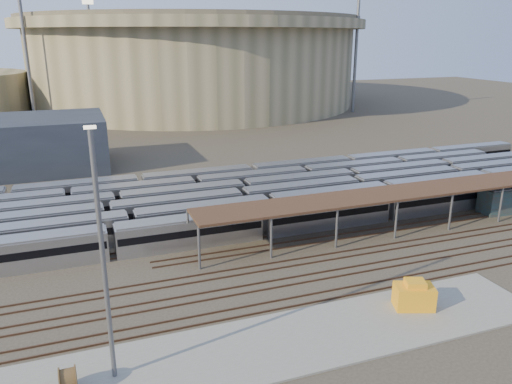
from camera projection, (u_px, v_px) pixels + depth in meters
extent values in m
plane|color=#383026|center=(271.00, 263.00, 57.17)|extent=(420.00, 420.00, 0.00)
cube|color=gray|center=(282.00, 343.00, 42.07)|extent=(50.00, 9.00, 0.20)
cube|color=#AEAEB3|center=(262.00, 223.00, 64.43)|extent=(112.00, 2.90, 3.60)
cube|color=#AEAEB3|center=(270.00, 210.00, 69.12)|extent=(112.00, 2.90, 3.60)
cube|color=#AEAEB3|center=(242.00, 203.00, 72.02)|extent=(112.00, 2.90, 3.60)
cube|color=#AEAEB3|center=(244.00, 193.00, 76.35)|extent=(112.00, 2.90, 3.60)
cube|color=#AEAEB3|center=(197.00, 190.00, 77.98)|extent=(112.00, 2.90, 3.60)
cube|color=#AEAEB3|center=(252.00, 177.00, 85.27)|extent=(112.00, 2.90, 3.60)
cylinder|color=slate|center=(199.00, 248.00, 54.95)|extent=(0.30, 0.30, 5.00)
cylinder|color=slate|center=(188.00, 231.00, 59.79)|extent=(0.30, 0.30, 5.00)
cylinder|color=slate|center=(271.00, 238.00, 57.77)|extent=(0.30, 0.30, 5.00)
cylinder|color=slate|center=(255.00, 222.00, 62.61)|extent=(0.30, 0.30, 5.00)
cylinder|color=slate|center=(337.00, 229.00, 60.60)|extent=(0.30, 0.30, 5.00)
cylinder|color=slate|center=(316.00, 214.00, 65.43)|extent=(0.30, 0.30, 5.00)
cylinder|color=slate|center=(396.00, 220.00, 63.42)|extent=(0.30, 0.30, 5.00)
cylinder|color=slate|center=(373.00, 207.00, 68.25)|extent=(0.30, 0.30, 5.00)
cylinder|color=slate|center=(451.00, 212.00, 66.24)|extent=(0.30, 0.30, 5.00)
cylinder|color=slate|center=(424.00, 200.00, 71.07)|extent=(0.30, 0.30, 5.00)
cylinder|color=slate|center=(501.00, 205.00, 69.06)|extent=(0.30, 0.30, 5.00)
cylinder|color=slate|center=(472.00, 194.00, 73.89)|extent=(0.30, 0.30, 5.00)
cube|color=#322114|center=(413.00, 191.00, 66.45)|extent=(60.00, 6.00, 0.30)
cube|color=#4C3323|center=(276.00, 269.00, 55.58)|extent=(170.00, 0.12, 0.18)
cube|color=#4C3323|center=(271.00, 263.00, 56.92)|extent=(170.00, 0.12, 0.18)
cube|color=#4C3323|center=(291.00, 285.00, 52.00)|extent=(170.00, 0.12, 0.18)
cube|color=#4C3323|center=(285.00, 278.00, 53.34)|extent=(170.00, 0.12, 0.18)
cube|color=#4C3323|center=(308.00, 303.00, 48.42)|extent=(170.00, 0.12, 0.18)
cube|color=#4C3323|center=(301.00, 296.00, 49.76)|extent=(170.00, 0.12, 0.18)
cylinder|color=gray|center=(194.00, 66.00, 186.52)|extent=(116.00, 116.00, 28.00)
cylinder|color=gray|center=(193.00, 22.00, 181.87)|extent=(124.00, 124.00, 3.00)
cylinder|color=brown|center=(192.00, 16.00, 181.19)|extent=(120.00, 120.00, 1.50)
cylinder|color=slate|center=(27.00, 61.00, 140.36)|extent=(1.00, 1.00, 36.00)
cylinder|color=slate|center=(356.00, 57.00, 164.33)|extent=(1.00, 1.00, 36.00)
cylinder|color=slate|center=(93.00, 54.00, 191.70)|extent=(1.00, 1.00, 36.00)
cube|color=#FFF2CC|center=(88.00, 1.00, 185.94)|extent=(4.00, 0.60, 2.40)
cylinder|color=brown|center=(68.00, 380.00, 35.96)|extent=(1.15, 2.02, 1.99)
cylinder|color=slate|center=(103.00, 262.00, 35.11)|extent=(0.36, 0.36, 18.97)
cube|color=#FFF2CC|center=(90.00, 127.00, 32.23)|extent=(0.80, 0.31, 0.20)
cube|color=orange|center=(414.00, 297.00, 47.17)|extent=(4.14, 3.34, 2.25)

